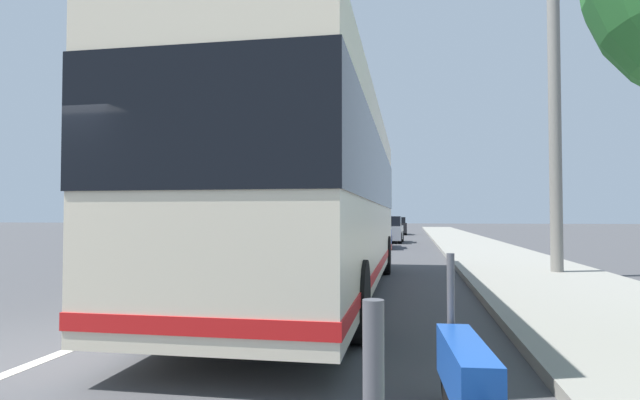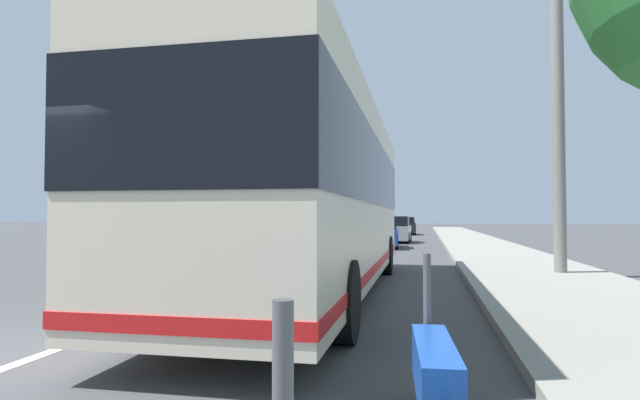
{
  "view_description": "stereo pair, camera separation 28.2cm",
  "coord_description": "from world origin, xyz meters",
  "views": [
    {
      "loc": [
        -4.93,
        -3.86,
        1.52
      ],
      "look_at": [
        6.76,
        -1.73,
        1.9
      ],
      "focal_mm": 28.74,
      "sensor_mm": 36.0,
      "label": 1
    },
    {
      "loc": [
        -4.88,
        -4.14,
        1.52
      ],
      "look_at": [
        6.76,
        -1.73,
        1.9
      ],
      "focal_mm": 28.74,
      "sensor_mm": 36.0,
      "label": 2
    }
  ],
  "objects": [
    {
      "name": "car_ahead_same_lane",
      "position": [
        25.38,
        -2.34,
        0.71
      ],
      "size": [
        3.96,
        1.86,
        1.53
      ],
      "rotation": [
        0.0,
        0.0,
        -0.02
      ],
      "color": "gray",
      "rests_on": "ground"
    },
    {
      "name": "car_side_street",
      "position": [
        38.86,
        -2.34,
        0.71
      ],
      "size": [
        4.34,
        2.02,
        1.47
      ],
      "rotation": [
        0.0,
        0.0,
        0.07
      ],
      "color": "black",
      "rests_on": "ground"
    },
    {
      "name": "car_oncoming",
      "position": [
        20.11,
        -1.93,
        0.66
      ],
      "size": [
        4.11,
        1.96,
        1.39
      ],
      "rotation": [
        0.0,
        0.0,
        0.06
      ],
      "color": "navy",
      "rests_on": "ground"
    },
    {
      "name": "sidewalk_curb",
      "position": [
        10.0,
        -6.83,
        0.07
      ],
      "size": [
        110.0,
        3.6,
        0.14
      ],
      "primitive_type": "cube",
      "color": "gray",
      "rests_on": "ground"
    },
    {
      "name": "motorcycle_angled",
      "position": [
        -1.47,
        -4.19,
        0.45
      ],
      "size": [
        2.09,
        0.32,
        1.23
      ],
      "rotation": [
        0.0,
        0.0,
        0.07
      ],
      "color": "black",
      "rests_on": "ground"
    },
    {
      "name": "lane_divider_line",
      "position": [
        10.0,
        0.0,
        0.0
      ],
      "size": [
        110.0,
        0.16,
        0.01
      ],
      "primitive_type": "cube",
      "color": "silver",
      "rests_on": "ground"
    },
    {
      "name": "ground_plane",
      "position": [
        0.0,
        0.0,
        0.0
      ],
      "size": [
        220.0,
        220.0,
        0.0
      ],
      "primitive_type": "plane",
      "color": "#424244"
    },
    {
      "name": "coach_bus",
      "position": [
        4.95,
        -2.01,
        2.01
      ],
      "size": [
        11.74,
        2.62,
        3.58
      ],
      "rotation": [
        0.0,
        0.0,
        0.01
      ],
      "color": "beige",
      "rests_on": "ground"
    },
    {
      "name": "utility_pole",
      "position": [
        8.77,
        -7.4,
        3.58
      ],
      "size": [
        0.3,
        0.3,
        7.15
      ],
      "primitive_type": "cylinder",
      "color": "slate",
      "rests_on": "ground"
    }
  ]
}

